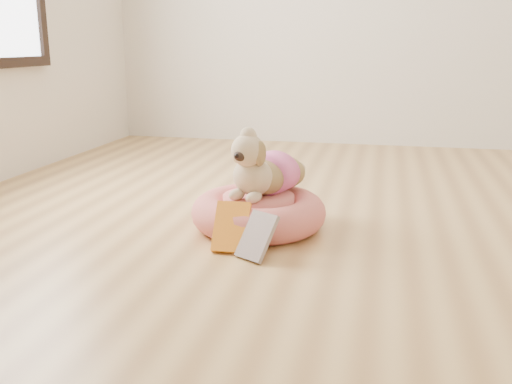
% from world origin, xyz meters
% --- Properties ---
extents(floor, '(4.50, 4.50, 0.00)m').
position_xyz_m(floor, '(0.00, 0.00, 0.00)').
color(floor, '#AB7E47').
rests_on(floor, ground).
extents(pet_bed, '(0.58, 0.58, 0.15)m').
position_xyz_m(pet_bed, '(-0.35, 0.01, 0.07)').
color(pet_bed, '#CE505B').
rests_on(pet_bed, floor).
extents(dog, '(0.42, 0.50, 0.31)m').
position_xyz_m(dog, '(-0.34, 0.03, 0.30)').
color(dog, brown).
rests_on(dog, pet_bed).
extents(book_yellow, '(0.14, 0.14, 0.18)m').
position_xyz_m(book_yellow, '(-0.40, -0.26, 0.09)').
color(book_yellow, yellow).
rests_on(book_yellow, floor).
extents(book_white, '(0.17, 0.17, 0.17)m').
position_xyz_m(book_white, '(-0.29, -0.33, 0.08)').
color(book_white, white).
rests_on(book_white, floor).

